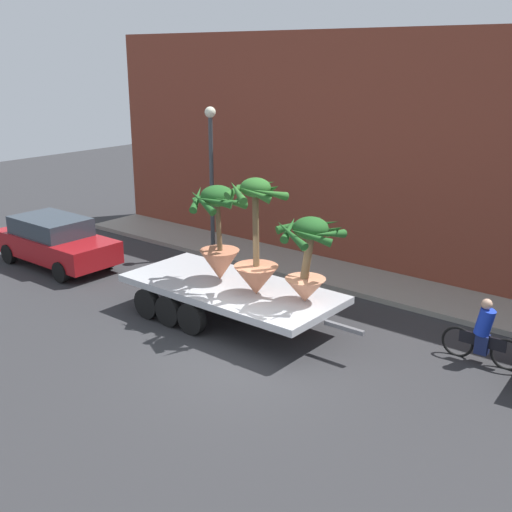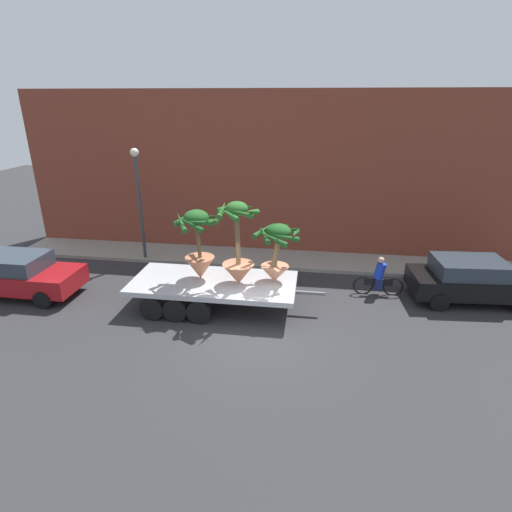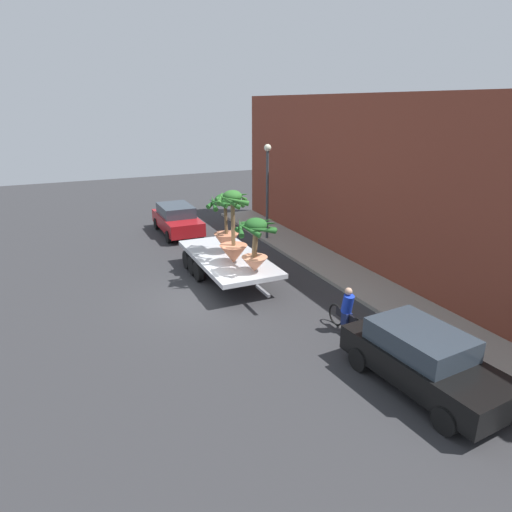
{
  "view_description": "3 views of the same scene",
  "coord_description": "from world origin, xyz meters",
  "px_view_note": "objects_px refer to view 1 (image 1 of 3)",
  "views": [
    {
      "loc": [
        8.41,
        -9.88,
        6.56
      ],
      "look_at": [
        -0.84,
        1.49,
        1.92
      ],
      "focal_mm": 44.81,
      "sensor_mm": 36.0,
      "label": 1
    },
    {
      "loc": [
        1.65,
        -11.01,
        6.92
      ],
      "look_at": [
        -0.28,
        2.16,
        1.73
      ],
      "focal_mm": 28.58,
      "sensor_mm": 36.0,
      "label": 2
    },
    {
      "loc": [
        14.55,
        -4.62,
        6.93
      ],
      "look_at": [
        0.74,
        1.68,
        1.7
      ],
      "focal_mm": 31.35,
      "sensor_mm": 36.0,
      "label": 3
    }
  ],
  "objects_px": {
    "potted_palm_middle": "(308,257)",
    "street_lamp": "(211,161)",
    "potted_palm_rear": "(256,249)",
    "flatbed_trailer": "(224,291)",
    "potted_palm_front": "(219,235)",
    "trailing_car": "(55,241)",
    "cyclist": "(483,335)"
  },
  "relations": [
    {
      "from": "potted_palm_middle",
      "to": "trailing_car",
      "type": "distance_m",
      "value": 9.65
    },
    {
      "from": "potted_palm_middle",
      "to": "cyclist",
      "type": "height_order",
      "value": "potted_palm_middle"
    },
    {
      "from": "potted_palm_rear",
      "to": "cyclist",
      "type": "xyz_separation_m",
      "value": [
        4.95,
        1.86,
        -1.46
      ]
    },
    {
      "from": "potted_palm_middle",
      "to": "flatbed_trailer",
      "type": "bearing_deg",
      "value": -173.48
    },
    {
      "from": "potted_palm_rear",
      "to": "potted_palm_middle",
      "type": "xyz_separation_m",
      "value": [
        1.26,
        0.36,
        -0.05
      ]
    },
    {
      "from": "flatbed_trailer",
      "to": "potted_palm_middle",
      "type": "xyz_separation_m",
      "value": [
        2.39,
        0.27,
        1.32
      ]
    },
    {
      "from": "potted_palm_rear",
      "to": "cyclist",
      "type": "distance_m",
      "value": 5.49
    },
    {
      "from": "potted_palm_middle",
      "to": "street_lamp",
      "type": "relative_size",
      "value": 0.43
    },
    {
      "from": "potted_palm_middle",
      "to": "street_lamp",
      "type": "xyz_separation_m",
      "value": [
        -6.31,
        3.53,
        1.14
      ]
    },
    {
      "from": "potted_palm_front",
      "to": "street_lamp",
      "type": "xyz_separation_m",
      "value": [
        -3.63,
        3.66,
        1.06
      ]
    },
    {
      "from": "potted_palm_rear",
      "to": "potted_palm_middle",
      "type": "distance_m",
      "value": 1.31
    },
    {
      "from": "potted_palm_front",
      "to": "trailing_car",
      "type": "distance_m",
      "value": 7.02
    },
    {
      "from": "flatbed_trailer",
      "to": "street_lamp",
      "type": "height_order",
      "value": "street_lamp"
    },
    {
      "from": "potted_palm_middle",
      "to": "street_lamp",
      "type": "bearing_deg",
      "value": 150.73
    },
    {
      "from": "cyclist",
      "to": "street_lamp",
      "type": "relative_size",
      "value": 0.38
    },
    {
      "from": "potted_palm_rear",
      "to": "trailing_car",
      "type": "relative_size",
      "value": 0.64
    },
    {
      "from": "flatbed_trailer",
      "to": "trailing_car",
      "type": "height_order",
      "value": "trailing_car"
    },
    {
      "from": "potted_palm_rear",
      "to": "trailing_car",
      "type": "height_order",
      "value": "potted_palm_rear"
    },
    {
      "from": "flatbed_trailer",
      "to": "potted_palm_front",
      "type": "xyz_separation_m",
      "value": [
        -0.28,
        0.15,
        1.4
      ]
    },
    {
      "from": "flatbed_trailer",
      "to": "trailing_car",
      "type": "xyz_separation_m",
      "value": [
        -7.17,
        -0.15,
        0.06
      ]
    },
    {
      "from": "potted_palm_rear",
      "to": "potted_palm_front",
      "type": "xyz_separation_m",
      "value": [
        -1.41,
        0.24,
        0.03
      ]
    },
    {
      "from": "potted_palm_rear",
      "to": "trailing_car",
      "type": "bearing_deg",
      "value": -179.59
    },
    {
      "from": "potted_palm_rear",
      "to": "cyclist",
      "type": "height_order",
      "value": "potted_palm_rear"
    },
    {
      "from": "potted_palm_front",
      "to": "potted_palm_rear",
      "type": "bearing_deg",
      "value": -9.6
    },
    {
      "from": "potted_palm_rear",
      "to": "street_lamp",
      "type": "bearing_deg",
      "value": 142.32
    },
    {
      "from": "potted_palm_rear",
      "to": "street_lamp",
      "type": "relative_size",
      "value": 0.59
    },
    {
      "from": "potted_palm_middle",
      "to": "street_lamp",
      "type": "distance_m",
      "value": 7.32
    },
    {
      "from": "street_lamp",
      "to": "potted_palm_rear",
      "type": "bearing_deg",
      "value": -37.68
    },
    {
      "from": "cyclist",
      "to": "trailing_car",
      "type": "height_order",
      "value": "trailing_car"
    },
    {
      "from": "flatbed_trailer",
      "to": "street_lamp",
      "type": "xyz_separation_m",
      "value": [
        -3.91,
        3.81,
        2.46
      ]
    },
    {
      "from": "potted_palm_rear",
      "to": "trailing_car",
      "type": "distance_m",
      "value": 8.4
    },
    {
      "from": "potted_palm_rear",
      "to": "potted_palm_middle",
      "type": "bearing_deg",
      "value": 15.95
    }
  ]
}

